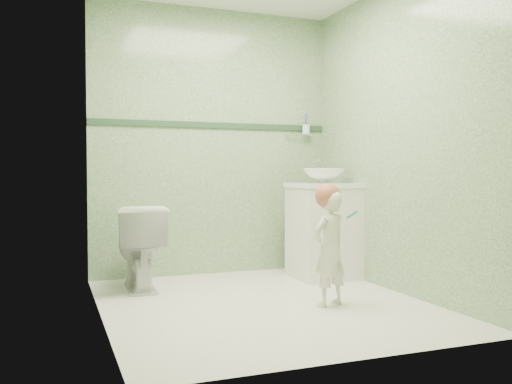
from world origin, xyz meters
name	(u,v)px	position (x,y,z in m)	size (l,w,h in m)	color
ground	(264,304)	(0.00, 0.00, 0.00)	(2.50, 2.50, 0.00)	silver
room_shell	(264,132)	(0.00, 0.00, 1.20)	(2.50, 2.54, 2.40)	gray
trim_stripe	(213,125)	(0.00, 1.24, 1.35)	(2.20, 0.02, 0.05)	#28452D
vanity	(324,232)	(0.84, 0.70, 0.40)	(0.52, 0.50, 0.80)	white
counter	(324,185)	(0.84, 0.70, 0.81)	(0.54, 0.52, 0.04)	white
basin	(324,176)	(0.84, 0.70, 0.89)	(0.37, 0.37, 0.13)	white
faucet	(314,167)	(0.84, 0.89, 0.97)	(0.03, 0.13, 0.18)	silver
cup_holder	(305,130)	(0.89, 1.18, 1.33)	(0.26, 0.07, 0.21)	silver
toilet	(139,247)	(-0.74, 0.80, 0.33)	(0.37, 0.66, 0.67)	white
toddler	(329,249)	(0.40, -0.21, 0.40)	(0.29, 0.19, 0.79)	beige
hair_cap	(328,196)	(0.40, -0.19, 0.76)	(0.18, 0.18, 0.18)	#AC583F
teal_toothbrush	(351,214)	(0.52, -0.31, 0.64)	(0.10, 0.14, 0.08)	#169978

